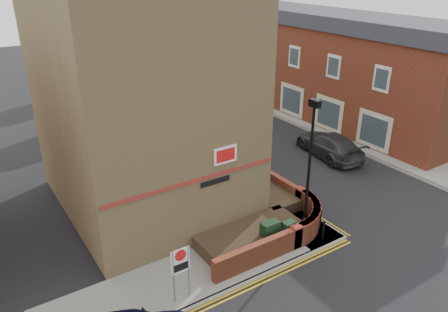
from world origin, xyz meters
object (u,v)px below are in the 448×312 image
(lamppost, at_px, (309,169))
(silver_car_near, at_px, (201,129))
(utility_cabinet_large, at_px, (270,234))
(zone_sign, at_px, (181,265))

(lamppost, height_order, silver_car_near, lamppost)
(lamppost, relative_size, utility_cabinet_large, 5.25)
(lamppost, distance_m, zone_sign, 6.85)
(lamppost, xyz_separation_m, zone_sign, (-6.60, -0.70, -1.70))
(zone_sign, bearing_deg, silver_car_near, 57.09)
(utility_cabinet_large, bearing_deg, lamppost, -3.01)
(lamppost, height_order, utility_cabinet_large, lamppost)
(lamppost, distance_m, silver_car_near, 13.01)
(zone_sign, bearing_deg, lamppost, 6.07)
(zone_sign, relative_size, silver_car_near, 0.49)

